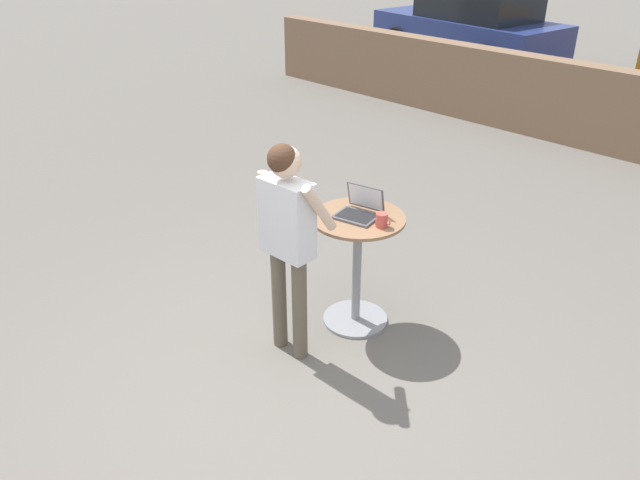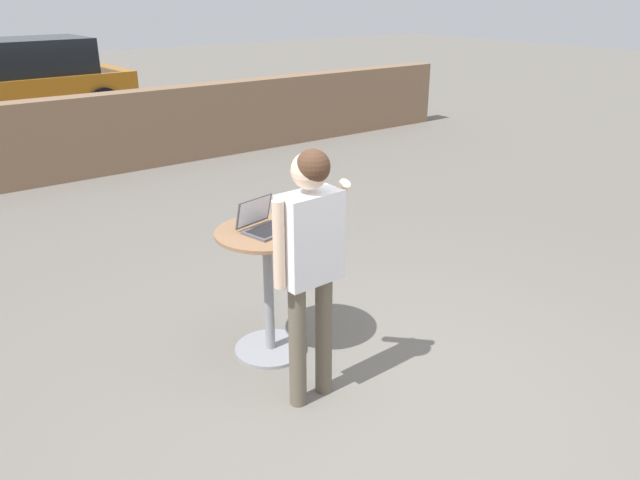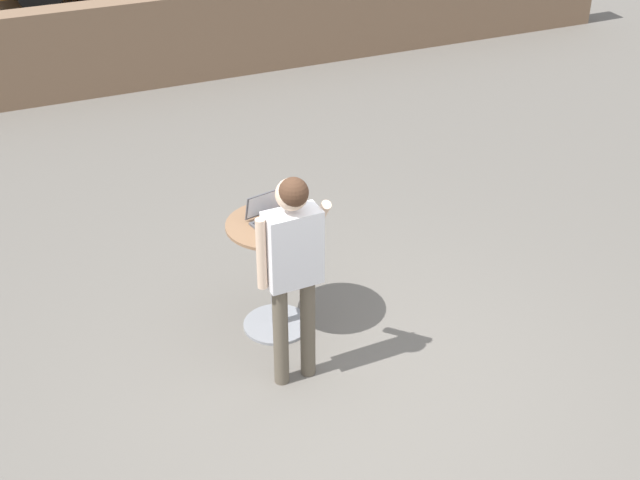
% 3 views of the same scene
% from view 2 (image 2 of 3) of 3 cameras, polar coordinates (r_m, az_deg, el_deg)
% --- Properties ---
extents(ground_plane, '(50.00, 50.00, 0.00)m').
position_cam_2_polar(ground_plane, '(4.16, 5.60, -14.93)').
color(ground_plane, slate).
extents(pavement_kerb, '(13.81, 0.35, 1.13)m').
position_cam_2_polar(pavement_kerb, '(9.35, -22.10, 8.55)').
color(pavement_kerb, '#84664C').
rests_on(pavement_kerb, ground_plane).
extents(cafe_table, '(0.72, 0.72, 0.95)m').
position_cam_2_polar(cafe_table, '(4.44, -4.75, -3.53)').
color(cafe_table, gray).
rests_on(cafe_table, ground_plane).
extents(laptop, '(0.36, 0.35, 0.22)m').
position_cam_2_polar(laptop, '(4.29, -5.18, 1.47)').
color(laptop, '#515156').
rests_on(laptop, cafe_table).
extents(coffee_mug, '(0.13, 0.09, 0.11)m').
position_cam_2_polar(coffee_mug, '(4.39, -2.37, 2.12)').
color(coffee_mug, '#C14C42').
rests_on(coffee_mug, cafe_table).
extents(standing_person, '(0.53, 0.38, 1.67)m').
position_cam_2_polar(standing_person, '(3.71, -0.91, -0.81)').
color(standing_person, brown).
rests_on(standing_person, ground_plane).
extents(parked_car_near_street, '(4.07, 2.07, 1.60)m').
position_cam_2_polar(parked_car_near_street, '(13.74, -25.41, 12.99)').
color(parked_car_near_street, '#B76B19').
rests_on(parked_car_near_street, ground_plane).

